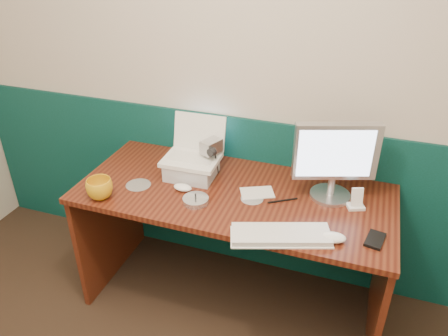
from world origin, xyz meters
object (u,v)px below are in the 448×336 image
at_px(keyboard, 281,235).
at_px(mug, 100,189).
at_px(camcorder, 211,157).
at_px(desk, 233,249).
at_px(monitor, 335,162).
at_px(laptop, 190,141).

bearing_deg(keyboard, mug, 159.98).
bearing_deg(camcorder, desk, -14.80).
height_order(desk, mug, mug).
height_order(monitor, mug, monitor).
xyz_separation_m(keyboard, mug, (-0.92, 0.02, 0.04)).
bearing_deg(camcorder, monitor, 21.63).
distance_m(desk, mug, 0.79).
bearing_deg(laptop, desk, -18.24).
distance_m(desk, laptop, 0.64).
relative_size(monitor, keyboard, 0.93).
height_order(laptop, mug, laptop).
xyz_separation_m(monitor, mug, (-1.08, -0.38, -0.15)).
height_order(monitor, keyboard, monitor).
bearing_deg(laptop, monitor, 1.16).
bearing_deg(monitor, desk, 174.95).
relative_size(desk, laptop, 5.52).
xyz_separation_m(desk, mug, (-0.61, -0.27, 0.43)).
distance_m(keyboard, mug, 0.92).
distance_m(desk, camcorder, 0.53).
xyz_separation_m(mug, camcorder, (0.44, 0.40, 0.06)).
bearing_deg(laptop, camcorder, 28.35).
bearing_deg(desk, mug, -156.31).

